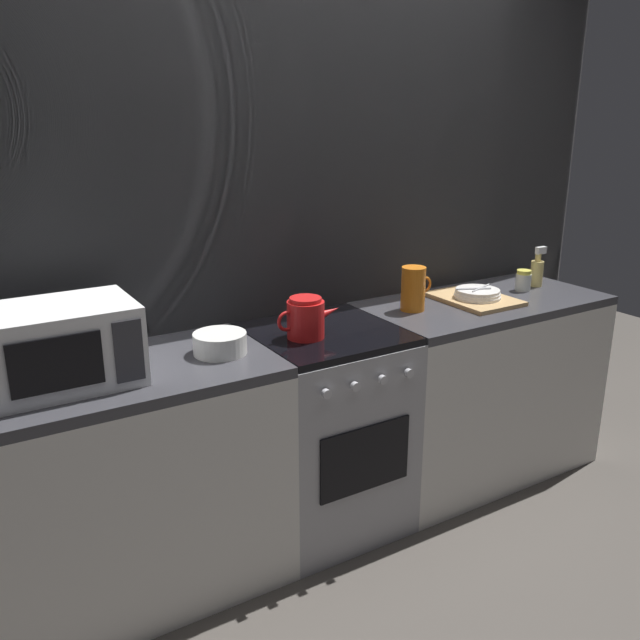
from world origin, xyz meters
name	(u,v)px	position (x,y,z in m)	size (l,w,h in m)	color
ground_plane	(325,518)	(0.00, 0.00, 0.00)	(8.00, 8.00, 0.00)	#47423D
back_wall	(287,246)	(0.00, 0.32, 1.20)	(3.60, 0.05, 2.40)	gray
counter_left	(116,488)	(-0.90, 0.00, 0.45)	(1.20, 0.60, 0.90)	silver
stove_unit	(325,429)	(0.00, 0.00, 0.45)	(0.60, 0.63, 0.90)	#9E9EA3
counter_right	(478,386)	(0.90, 0.00, 0.45)	(1.20, 0.60, 0.90)	silver
microwave	(64,345)	(-1.02, -0.02, 1.04)	(0.46, 0.35, 0.27)	white
kettle	(306,318)	(-0.11, -0.03, 0.98)	(0.28, 0.15, 0.17)	red
mixing_bowl	(220,343)	(-0.48, -0.02, 0.94)	(0.20, 0.20, 0.08)	silver
pitcher	(413,289)	(0.50, 0.05, 1.00)	(0.16, 0.11, 0.20)	orange
dish_pile	(476,296)	(0.84, 0.00, 0.92)	(0.30, 0.40, 0.07)	tan
spice_jar	(523,281)	(1.19, 0.02, 0.95)	(0.08, 0.08, 0.10)	silver
spray_bottle	(537,271)	(1.31, 0.05, 0.98)	(0.08, 0.06, 0.20)	#E5CC72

